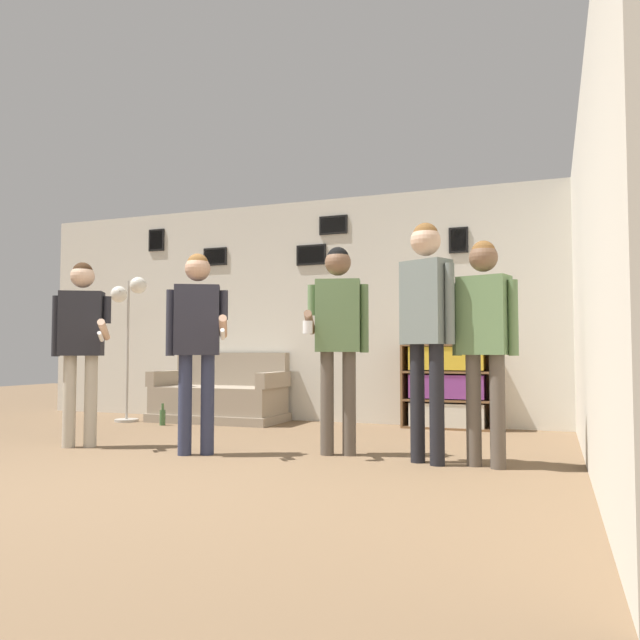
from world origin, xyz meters
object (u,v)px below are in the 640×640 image
object	(u,v)px
floor_lamp	(128,309)
person_watcher_holding_cup	(338,326)
person_player_foreground_left	(81,334)
person_player_foreground_center	(197,331)
person_spectator_near_bookshelf	(426,312)
person_spectator_far_right	(484,328)
couch	(221,398)
bottle_on_floor	(163,417)
bookshelf	(447,386)

from	to	relation	value
floor_lamp	person_watcher_holding_cup	world-z (taller)	floor_lamp
person_player_foreground_left	person_player_foreground_center	bearing A→B (deg)	0.18
person_player_foreground_center	person_spectator_near_bookshelf	world-z (taller)	person_spectator_near_bookshelf
person_player_foreground_center	person_spectator_far_right	world-z (taller)	person_spectator_far_right
couch	bottle_on_floor	distance (m)	0.76
floor_lamp	person_watcher_holding_cup	size ratio (longest dim) A/B	1.03
floor_lamp	bottle_on_floor	size ratio (longest dim) A/B	7.02
couch	person_spectator_near_bookshelf	size ratio (longest dim) A/B	0.87
person_player_foreground_center	bottle_on_floor	size ratio (longest dim) A/B	6.63
couch	bottle_on_floor	xyz separation A→B (m)	(-0.40, -0.61, -0.18)
bottle_on_floor	floor_lamp	bearing A→B (deg)	164.49
floor_lamp	person_spectator_near_bookshelf	distance (m)	4.23
bookshelf	person_watcher_holding_cup	size ratio (longest dim) A/B	0.58
bookshelf	person_watcher_holding_cup	xyz separation A→B (m)	(-0.56, -2.08, 0.59)
bookshelf	person_player_foreground_left	xyz separation A→B (m)	(-2.82, -2.47, 0.54)
person_player_foreground_center	person_spectator_near_bookshelf	distance (m)	1.86
person_spectator_far_right	couch	bearing A→B (deg)	148.86
bookshelf	person_watcher_holding_cup	distance (m)	2.23
person_spectator_near_bookshelf	bottle_on_floor	distance (m)	3.73
bookshelf	person_player_foreground_left	size ratio (longest dim) A/B	0.60
bookshelf	person_player_foreground_center	bearing A→B (deg)	-123.66
floor_lamp	person_player_foreground_center	size ratio (longest dim) A/B	1.06
floor_lamp	person_spectator_near_bookshelf	bearing A→B (deg)	-21.85
person_player_foreground_center	person_spectator_near_bookshelf	size ratio (longest dim) A/B	0.91
floor_lamp	person_watcher_holding_cup	xyz separation A→B (m)	(3.17, -1.44, -0.31)
bookshelf	bottle_on_floor	xyz separation A→B (m)	(-3.10, -0.82, -0.36)
floor_lamp	person_player_foreground_left	world-z (taller)	floor_lamp
floor_lamp	person_player_foreground_left	distance (m)	2.07
floor_lamp	person_spectator_near_bookshelf	size ratio (longest dim) A/B	0.96
person_player_foreground_center	person_watcher_holding_cup	world-z (taller)	person_watcher_holding_cup
person_watcher_holding_cup	person_spectator_far_right	bearing A→B (deg)	-6.29
person_player_foreground_center	person_watcher_holding_cup	bearing A→B (deg)	19.67
bookshelf	bottle_on_floor	size ratio (longest dim) A/B	3.96
person_player_foreground_center	person_watcher_holding_cup	xyz separation A→B (m)	(1.09, 0.39, 0.04)
couch	person_watcher_holding_cup	size ratio (longest dim) A/B	0.93
person_player_foreground_left	person_player_foreground_center	world-z (taller)	person_player_foreground_center
person_watcher_holding_cup	person_spectator_near_bookshelf	distance (m)	0.77
couch	floor_lamp	size ratio (longest dim) A/B	0.91
floor_lamp	person_player_foreground_center	bearing A→B (deg)	-41.17
couch	person_player_foreground_center	distance (m)	2.60
person_watcher_holding_cup	person_spectator_near_bookshelf	size ratio (longest dim) A/B	0.93
bookshelf	person_player_foreground_center	distance (m)	3.01
couch	person_spectator_far_right	xyz separation A→B (m)	(3.32, -2.01, 0.73)
person_spectator_far_right	bottle_on_floor	size ratio (longest dim) A/B	6.66
person_watcher_holding_cup	person_spectator_near_bookshelf	bearing A→B (deg)	-10.37
bottle_on_floor	person_watcher_holding_cup	bearing A→B (deg)	-26.38
person_watcher_holding_cup	couch	bearing A→B (deg)	138.80
person_player_foreground_left	couch	bearing A→B (deg)	86.95
person_player_foreground_left	person_watcher_holding_cup	bearing A→B (deg)	9.83
person_spectator_far_right	bottle_on_floor	world-z (taller)	person_spectator_far_right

